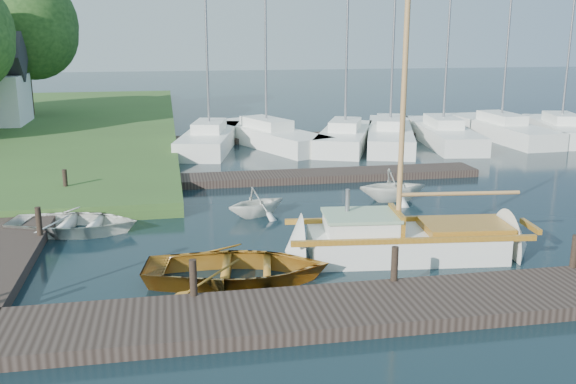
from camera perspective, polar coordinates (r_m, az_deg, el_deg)
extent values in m
plane|color=black|center=(19.14, 0.00, -3.49)|extent=(160.00, 160.00, 0.00)
cube|color=black|center=(13.62, 4.78, -10.40)|extent=(18.00, 2.20, 0.30)
cube|color=black|center=(21.21, -22.86, -2.44)|extent=(2.20, 18.00, 0.30)
cube|color=black|center=(25.64, 1.69, 1.42)|extent=(14.00, 1.60, 0.30)
cube|color=black|center=(36.90, 10.74, 5.10)|extent=(30.00, 1.60, 0.30)
cylinder|color=black|center=(13.89, -8.42, -7.53)|extent=(0.16, 0.16, 0.80)
cylinder|color=black|center=(14.72, 9.46, -6.30)|extent=(0.16, 0.16, 0.80)
cylinder|color=black|center=(16.77, 24.11, -4.83)|extent=(0.16, 0.16, 0.80)
cylinder|color=black|center=(18.97, -21.27, -2.43)|extent=(0.16, 0.16, 0.80)
cylinder|color=black|center=(23.75, -19.19, 0.96)|extent=(0.16, 0.16, 0.80)
cube|color=white|center=(17.27, 10.32, -4.90)|extent=(5.18, 2.52, 0.90)
cone|color=white|center=(18.28, 19.62, -4.43)|extent=(1.50, 2.09, 1.96)
cone|color=white|center=(16.77, 0.48, -5.24)|extent=(1.20, 2.05, 1.96)
cube|color=brown|center=(17.98, 9.63, -2.39)|extent=(6.18, 0.77, 0.14)
cube|color=brown|center=(16.25, 11.24, -4.26)|extent=(6.18, 0.77, 0.14)
cube|color=brown|center=(18.28, 20.76, -2.86)|extent=(0.24, 1.11, 0.14)
cube|color=white|center=(16.80, 6.45, -2.89)|extent=(1.94, 1.58, 0.44)
cube|color=#92B590|center=(16.73, 6.48, -2.08)|extent=(2.05, 1.69, 0.08)
cube|color=brown|center=(16.98, 9.61, -2.54)|extent=(0.27, 1.40, 0.60)
cylinder|color=slate|center=(16.87, 5.31, -0.74)|extent=(0.12, 0.12, 0.60)
cube|color=brown|center=(17.58, 15.45, -2.96)|extent=(2.35, 1.72, 0.20)
cylinder|color=#A9753F|center=(16.32, 10.35, 10.70)|extent=(0.14, 0.14, 8.40)
cylinder|color=#A9753F|center=(17.27, 15.02, -0.13)|extent=(3.19, 0.44, 0.10)
imported|color=brown|center=(15.27, -4.55, -6.38)|extent=(4.79, 3.75, 0.90)
imported|color=white|center=(19.90, -18.55, -2.37)|extent=(4.24, 3.41, 0.78)
imported|color=white|center=(20.57, -2.83, -0.70)|extent=(2.55, 2.41, 1.06)
imported|color=white|center=(22.67, 9.30, 0.76)|extent=(2.41, 2.09, 1.25)
cube|color=white|center=(32.66, -6.99, 4.62)|extent=(3.87, 7.92, 0.90)
cube|color=white|center=(32.55, -7.02, 5.83)|extent=(1.97, 2.92, 0.50)
cylinder|color=slate|center=(32.22, -7.30, 14.57)|extent=(0.12, 0.12, 10.40)
cube|color=white|center=(33.50, -1.93, 4.95)|extent=(5.53, 9.00, 0.90)
cube|color=white|center=(33.39, -1.94, 6.14)|extent=(2.52, 3.40, 0.50)
cylinder|color=slate|center=(33.07, -2.01, 13.71)|extent=(0.12, 0.12, 9.30)
cube|color=white|center=(33.06, 5.08, 4.78)|extent=(4.88, 7.71, 0.90)
cube|color=white|center=(32.96, 5.11, 5.98)|extent=(2.29, 2.94, 0.50)
cylinder|color=slate|center=(32.63, 5.30, 14.51)|extent=(0.12, 0.12, 10.27)
cube|color=white|center=(34.28, 9.04, 5.00)|extent=(5.11, 9.71, 0.90)
cube|color=white|center=(34.18, 9.08, 6.16)|extent=(2.39, 3.60, 0.50)
cylinder|color=slate|center=(33.87, 9.42, 14.52)|extent=(0.12, 0.12, 10.45)
cube|color=white|center=(35.10, 13.57, 4.99)|extent=(3.40, 8.80, 0.90)
cube|color=white|center=(35.00, 13.63, 6.12)|extent=(1.81, 3.17, 0.50)
cylinder|color=slate|center=(34.69, 14.14, 14.62)|extent=(0.12, 0.12, 10.86)
cube|color=white|center=(37.50, 18.37, 5.23)|extent=(2.53, 8.84, 0.90)
cube|color=white|center=(37.41, 18.46, 6.29)|extent=(1.52, 3.12, 0.50)
cylinder|color=slate|center=(37.12, 19.01, 13.21)|extent=(0.12, 0.12, 9.55)
cube|color=white|center=(38.48, 23.08, 5.03)|extent=(4.11, 7.90, 0.90)
cube|color=white|center=(38.39, 23.18, 6.06)|extent=(2.05, 2.93, 0.50)
cylinder|color=slate|center=(38.11, 23.81, 12.38)|extent=(0.12, 0.12, 9.00)
cylinder|color=#332114|center=(44.89, -22.01, 8.71)|extent=(0.36, 0.36, 3.67)
sphere|color=#1B3D16|center=(44.75, -22.47, 13.51)|extent=(6.73, 6.73, 6.73)
sphere|color=#1B3D16|center=(44.37, -21.83, 12.91)|extent=(5.71, 5.71, 5.71)
sphere|color=#1B3D16|center=(45.24, -22.96, 14.37)|extent=(6.12, 6.12, 6.12)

